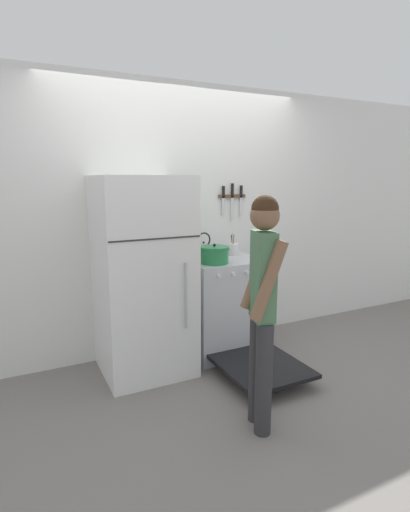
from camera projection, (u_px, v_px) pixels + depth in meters
The scene contains 9 objects.
ground_plane at pixel (183, 343), 4.10m from camera, with size 14.00×14.00×0.00m, color slate.
wall_back at pixel (180, 219), 3.88m from camera, with size 10.00×0.06×2.55m.
refrigerator at pixel (143, 276), 3.40m from camera, with size 0.74×0.74×1.69m.
stove_range at pixel (225, 307), 3.84m from camera, with size 0.72×1.34×0.91m.
dutch_oven_pot at pixel (214, 255), 3.60m from camera, with size 0.31×0.27×0.18m.
tea_kettle at pixel (204, 250), 3.81m from camera, with size 0.23×0.19×0.25m.
utensil_jar at pixel (233, 249), 3.97m from camera, with size 0.10×0.10×0.23m.
person at pixel (262, 301), 2.57m from camera, with size 0.32×0.37×1.57m.
wall_knife_strip at pixel (232, 196), 4.04m from camera, with size 0.31×0.03×0.37m.
Camera 1 is at (-1.51, -3.55, 1.67)m, focal length 28.00 mm.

